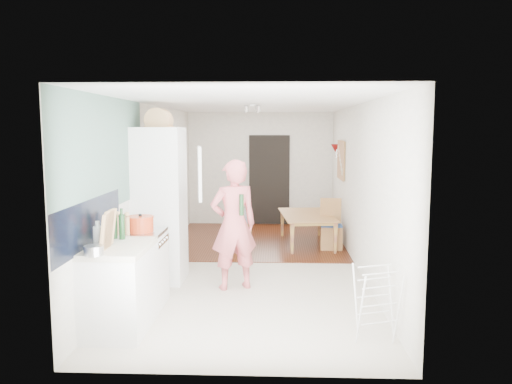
# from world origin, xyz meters

# --- Properties ---
(room_shell) EXTENTS (3.20, 7.00, 2.50)m
(room_shell) POSITION_xyz_m (0.00, 0.00, 1.25)
(room_shell) COLOR white
(room_shell) RESTS_ON ground
(floor) EXTENTS (3.20, 7.00, 0.01)m
(floor) POSITION_xyz_m (0.00, 0.00, 0.00)
(floor) COLOR beige
(floor) RESTS_ON ground
(wood_floor_overlay) EXTENTS (3.20, 3.30, 0.01)m
(wood_floor_overlay) POSITION_xyz_m (0.00, 1.85, 0.01)
(wood_floor_overlay) COLOR #552514
(wood_floor_overlay) RESTS_ON room_shell
(sage_wall_panel) EXTENTS (0.02, 3.00, 1.30)m
(sage_wall_panel) POSITION_xyz_m (-1.59, -2.00, 1.85)
(sage_wall_panel) COLOR slate
(sage_wall_panel) RESTS_ON room_shell
(tile_splashback) EXTENTS (0.02, 1.90, 0.50)m
(tile_splashback) POSITION_xyz_m (-1.59, -2.55, 1.15)
(tile_splashback) COLOR black
(tile_splashback) RESTS_ON room_shell
(doorway_recess) EXTENTS (0.90, 0.04, 2.00)m
(doorway_recess) POSITION_xyz_m (0.20, 3.48, 1.00)
(doorway_recess) COLOR black
(doorway_recess) RESTS_ON room_shell
(base_cabinet) EXTENTS (0.60, 0.90, 0.86)m
(base_cabinet) POSITION_xyz_m (-1.30, -2.55, 0.43)
(base_cabinet) COLOR white
(base_cabinet) RESTS_ON room_shell
(worktop) EXTENTS (0.62, 0.92, 0.06)m
(worktop) POSITION_xyz_m (-1.30, -2.55, 0.89)
(worktop) COLOR beige
(worktop) RESTS_ON room_shell
(range_cooker) EXTENTS (0.60, 0.60, 0.88)m
(range_cooker) POSITION_xyz_m (-1.30, -1.80, 0.44)
(range_cooker) COLOR white
(range_cooker) RESTS_ON room_shell
(cooker_top) EXTENTS (0.60, 0.60, 0.04)m
(cooker_top) POSITION_xyz_m (-1.30, -1.80, 0.90)
(cooker_top) COLOR #B4B4B6
(cooker_top) RESTS_ON room_shell
(fridge_housing) EXTENTS (0.66, 0.66, 2.15)m
(fridge_housing) POSITION_xyz_m (-1.27, -0.78, 1.07)
(fridge_housing) COLOR white
(fridge_housing) RESTS_ON room_shell
(fridge_door) EXTENTS (0.14, 0.56, 0.70)m
(fridge_door) POSITION_xyz_m (-0.66, -1.08, 1.55)
(fridge_door) COLOR white
(fridge_door) RESTS_ON room_shell
(fridge_interior) EXTENTS (0.02, 0.52, 0.66)m
(fridge_interior) POSITION_xyz_m (-0.96, -0.78, 1.55)
(fridge_interior) COLOR white
(fridge_interior) RESTS_ON room_shell
(pinboard) EXTENTS (0.03, 0.90, 0.70)m
(pinboard) POSITION_xyz_m (1.58, 1.90, 1.55)
(pinboard) COLOR tan
(pinboard) RESTS_ON room_shell
(pinboard_frame) EXTENTS (0.00, 0.94, 0.74)m
(pinboard_frame) POSITION_xyz_m (1.57, 1.90, 1.55)
(pinboard_frame) COLOR #A87F37
(pinboard_frame) RESTS_ON room_shell
(wall_sconce) EXTENTS (0.18, 0.18, 0.16)m
(wall_sconce) POSITION_xyz_m (1.54, 2.55, 1.75)
(wall_sconce) COLOR maroon
(wall_sconce) RESTS_ON room_shell
(person) EXTENTS (0.87, 0.73, 2.04)m
(person) POSITION_xyz_m (-0.21, -1.09, 1.02)
(person) COLOR #D56267
(person) RESTS_ON floor
(dining_table) EXTENTS (0.90, 1.45, 0.49)m
(dining_table) POSITION_xyz_m (0.95, 1.51, 0.24)
(dining_table) COLOR #A87F37
(dining_table) RESTS_ON floor
(dining_chair) EXTENTS (0.39, 0.39, 0.89)m
(dining_chair) POSITION_xyz_m (1.33, 1.19, 0.45)
(dining_chair) COLOR #A87F37
(dining_chair) RESTS_ON floor
(stool) EXTENTS (0.46, 0.46, 0.46)m
(stool) POSITION_xyz_m (-0.32, 1.28, 0.23)
(stool) COLOR #A87F37
(stool) RESTS_ON floor
(grey_drape) EXTENTS (0.49, 0.49, 0.18)m
(grey_drape) POSITION_xyz_m (-0.33, 1.28, 0.55)
(grey_drape) COLOR gray
(grey_drape) RESTS_ON stool
(drying_rack) EXTENTS (0.47, 0.45, 0.75)m
(drying_rack) POSITION_xyz_m (1.36, -2.69, 0.37)
(drying_rack) COLOR white
(drying_rack) RESTS_ON floor
(bread_bin) EXTENTS (0.43, 0.42, 0.19)m
(bread_bin) POSITION_xyz_m (-1.27, -0.70, 2.24)
(bread_bin) COLOR tan
(bread_bin) RESTS_ON fridge_housing
(red_casserole) EXTENTS (0.32, 0.32, 0.19)m
(red_casserole) POSITION_xyz_m (-1.26, -1.83, 1.01)
(red_casserole) COLOR #C13C1A
(red_casserole) RESTS_ON cooker_top
(steel_pan) EXTENTS (0.21, 0.21, 0.09)m
(steel_pan) POSITION_xyz_m (-1.40, -2.97, 0.97)
(steel_pan) COLOR #B4B4B6
(steel_pan) RESTS_ON worktop
(held_bottle) EXTENTS (0.06, 0.06, 0.28)m
(held_bottle) POSITION_xyz_m (-0.10, -1.21, 1.15)
(held_bottle) COLOR #183D1B
(held_bottle) RESTS_ON person
(bottle_a) EXTENTS (0.08, 0.08, 0.28)m
(bottle_a) POSITION_xyz_m (-1.35, -2.26, 1.06)
(bottle_a) COLOR #183D1B
(bottle_a) RESTS_ON worktop
(bottle_b) EXTENTS (0.06, 0.06, 0.27)m
(bottle_b) POSITION_xyz_m (-1.44, -2.22, 1.05)
(bottle_b) COLOR #183D1B
(bottle_b) RESTS_ON worktop
(bottle_c) EXTENTS (0.11, 0.11, 0.23)m
(bottle_c) POSITION_xyz_m (-1.45, -2.70, 1.03)
(bottle_c) COLOR silver
(bottle_c) RESTS_ON worktop
(pepper_mill_front) EXTENTS (0.07, 0.07, 0.21)m
(pepper_mill_front) POSITION_xyz_m (-1.36, -2.02, 1.02)
(pepper_mill_front) COLOR tan
(pepper_mill_front) RESTS_ON worktop
(pepper_mill_back) EXTENTS (0.07, 0.07, 0.21)m
(pepper_mill_back) POSITION_xyz_m (-1.46, -2.04, 1.03)
(pepper_mill_back) COLOR tan
(pepper_mill_back) RESTS_ON worktop
(chopping_boards) EXTENTS (0.13, 0.29, 0.40)m
(chopping_boards) POSITION_xyz_m (-1.34, -2.72, 1.12)
(chopping_boards) COLOR tan
(chopping_boards) RESTS_ON worktop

